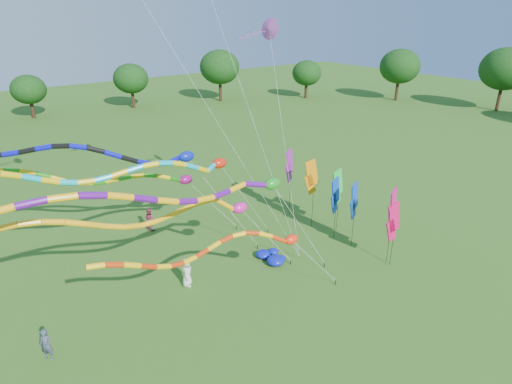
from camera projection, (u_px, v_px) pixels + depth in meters
ground at (315, 310)px, 21.65m from camera, size 160.00×160.00×0.00m
tree_ring at (238, 185)px, 23.28m from camera, size 116.73×118.74×8.71m
tube_kite_red at (227, 248)px, 18.88m from camera, size 12.27×1.33×6.21m
tube_kite_orange at (159, 215)px, 19.79m from camera, size 14.63×1.27×7.19m
tube_kite_purple at (172, 195)px, 17.45m from camera, size 17.37×1.10×8.97m
tube_kite_blue at (107, 155)px, 21.77m from camera, size 14.14×5.02×8.70m
tube_kite_cyan at (158, 169)px, 21.83m from camera, size 14.44×1.28×8.45m
tube_kite_green at (122, 178)px, 25.31m from camera, size 13.10×3.62×6.85m
delta_kite_high_c at (269, 29)px, 23.50m from camera, size 2.91×4.19×13.69m
banner_pole_violet at (289, 166)px, 29.92m from camera, size 1.09×0.54×5.21m
banner_pole_orange at (311, 177)px, 28.37m from camera, size 1.16×0.25×5.03m
banner_pole_green at (337, 187)px, 27.96m from camera, size 1.16×0.20×4.60m
banner_pole_magenta_b at (393, 222)px, 24.25m from camera, size 1.16×0.15×4.17m
banner_pole_blue_b at (335, 196)px, 27.07m from camera, size 1.14×0.40×4.42m
banner_pole_blue_a at (354, 201)px, 26.02m from camera, size 1.13×0.45×4.55m
banner_pole_magenta_a at (392, 209)px, 23.97m from camera, size 1.12×0.46×5.02m
blue_nylon_heap at (277, 257)px, 25.82m from camera, size 1.50×1.74×0.57m
person_a at (187, 272)px, 23.30m from camera, size 0.92×0.98×1.68m
person_b at (46, 345)px, 18.34m from camera, size 0.67×0.67×1.57m
person_c at (150, 219)px, 29.28m from camera, size 0.85×0.95×1.61m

